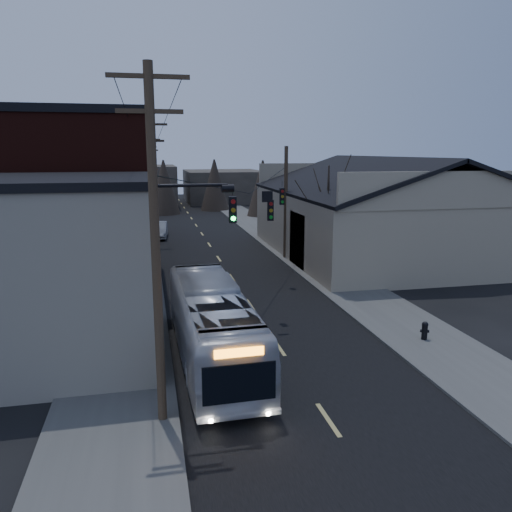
{
  "coord_description": "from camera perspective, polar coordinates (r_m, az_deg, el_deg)",
  "views": [
    {
      "loc": [
        -5.16,
        -11.23,
        8.16
      ],
      "look_at": [
        0.02,
        12.6,
        3.0
      ],
      "focal_mm": 35.0,
      "sensor_mm": 36.0,
      "label": 1
    }
  ],
  "objects": [
    {
      "name": "building_left_far",
      "position": [
        47.66,
        -17.51,
        5.79
      ],
      "size": [
        9.0,
        14.0,
        7.0
      ],
      "primitive_type": "cube",
      "color": "#302B27",
      "rests_on": "ground"
    },
    {
      "name": "utility_lines",
      "position": [
        35.58,
        -8.97,
        6.63
      ],
      "size": [
        11.24,
        45.28,
        10.5
      ],
      "color": "#382B1E",
      "rests_on": "ground"
    },
    {
      "name": "building_far_right",
      "position": [
        82.33,
        -3.77,
        7.98
      ],
      "size": [
        12.0,
        14.0,
        5.0
      ],
      "primitive_type": "cube",
      "color": "#302B27",
      "rests_on": "ground"
    },
    {
      "name": "building_brick",
      "position": [
        31.76,
        -21.05,
        5.44
      ],
      "size": [
        10.0,
        12.0,
        10.0
      ],
      "primitive_type": "cube",
      "color": "black",
      "rests_on": "ground"
    },
    {
      "name": "ground",
      "position": [
        14.81,
        11.13,
        -21.73
      ],
      "size": [
        160.0,
        160.0,
        0.0
      ],
      "primitive_type": "plane",
      "color": "black",
      "rests_on": "ground"
    },
    {
      "name": "fire_hydrant",
      "position": [
        23.05,
        18.72,
        -7.99
      ],
      "size": [
        0.39,
        0.28,
        0.81
      ],
      "rotation": [
        0.0,
        0.0,
        -0.4
      ],
      "color": "black",
      "rests_on": "sidewalk_right"
    },
    {
      "name": "building_clapboard",
      "position": [
        21.12,
        -22.42,
        -1.72
      ],
      "size": [
        8.0,
        8.0,
        7.0
      ],
      "primitive_type": "cube",
      "color": "gray",
      "rests_on": "ground"
    },
    {
      "name": "bus",
      "position": [
        19.79,
        -5.03,
        -7.77
      ],
      "size": [
        2.75,
        10.82,
        3.0
      ],
      "primitive_type": "imported",
      "rotation": [
        0.0,
        0.0,
        3.16
      ],
      "color": "#B4B7C1",
      "rests_on": "ground"
    },
    {
      "name": "sidewalk_right",
      "position": [
        43.61,
        3.47,
        1.22
      ],
      "size": [
        4.0,
        110.0,
        0.12
      ],
      "primitive_type": "cube",
      "color": "#474744",
      "rests_on": "ground"
    },
    {
      "name": "sidewalk_left",
      "position": [
        42.04,
        -13.85,
        0.49
      ],
      "size": [
        4.0,
        110.0,
        0.12
      ],
      "primitive_type": "cube",
      "color": "#474744",
      "rests_on": "ground"
    },
    {
      "name": "parked_car",
      "position": [
        48.44,
        -11.11,
        2.93
      ],
      "size": [
        1.98,
        4.73,
        1.52
      ],
      "primitive_type": "imported",
      "rotation": [
        0.0,
        0.0,
        -0.08
      ],
      "color": "#939599",
      "rests_on": "ground"
    },
    {
      "name": "building_far_left",
      "position": [
        76.41,
        -12.98,
        7.77
      ],
      "size": [
        10.0,
        12.0,
        6.0
      ],
      "primitive_type": "cube",
      "color": "#302B27",
      "rests_on": "ground"
    },
    {
      "name": "road_surface",
      "position": [
        42.35,
        -5.03,
        0.8
      ],
      "size": [
        9.0,
        110.0,
        0.02
      ],
      "primitive_type": "cube",
      "color": "black",
      "rests_on": "ground"
    },
    {
      "name": "bare_tree",
      "position": [
        33.65,
        8.16,
        4.04
      ],
      "size": [
        0.4,
        0.4,
        7.2
      ],
      "primitive_type": "cone",
      "color": "black",
      "rests_on": "ground"
    },
    {
      "name": "warehouse",
      "position": [
        40.9,
        14.27,
        3.9
      ],
      "size": [
        16.16,
        20.6,
        7.73
      ],
      "color": "gray",
      "rests_on": "ground"
    }
  ]
}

